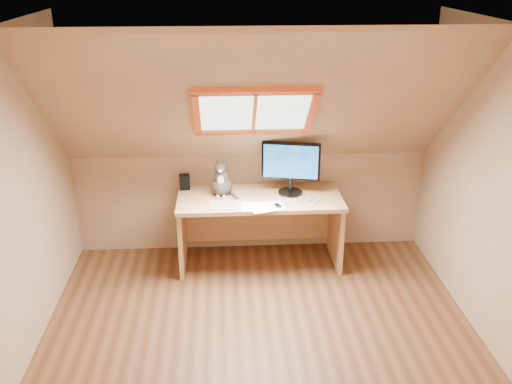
{
  "coord_description": "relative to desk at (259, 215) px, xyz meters",
  "views": [
    {
      "loc": [
        -0.27,
        -3.59,
        2.8
      ],
      "look_at": [
        0.01,
        1.0,
        0.92
      ],
      "focal_mm": 40.0,
      "sensor_mm": 36.0,
      "label": 1
    }
  ],
  "objects": [
    {
      "name": "cables",
      "position": [
        0.35,
        -0.19,
        0.22
      ],
      "size": [
        0.51,
        0.26,
        0.01
      ],
      "color": "silver",
      "rests_on": "desk"
    },
    {
      "name": "mouse",
      "position": [
        0.15,
        -0.31,
        0.23
      ],
      "size": [
        0.09,
        0.11,
        0.03
      ],
      "primitive_type": "ellipsoid",
      "rotation": [
        0.0,
        0.0,
        0.41
      ],
      "color": "black",
      "rests_on": "desk"
    },
    {
      "name": "cat",
      "position": [
        -0.36,
        0.01,
        0.35
      ],
      "size": [
        0.22,
        0.26,
        0.37
      ],
      "color": "#433D3B",
      "rests_on": "desk"
    },
    {
      "name": "room_shell",
      "position": [
        -0.07,
        -1.54,
        0.94
      ],
      "size": [
        3.52,
        3.52,
        2.41
      ],
      "color": "tan",
      "rests_on": "ground"
    },
    {
      "name": "ground",
      "position": [
        -0.07,
        -1.45,
        -0.49
      ],
      "size": [
        3.5,
        3.5,
        0.0
      ],
      "primitive_type": "plane",
      "color": "brown",
      "rests_on": "ground"
    },
    {
      "name": "graphics_tablet",
      "position": [
        -0.32,
        -0.26,
        0.23
      ],
      "size": [
        0.29,
        0.21,
        0.01
      ],
      "primitive_type": "cube",
      "rotation": [
        0.0,
        0.0,
        -0.02
      ],
      "color": "#B2B2B7",
      "rests_on": "desk"
    },
    {
      "name": "monitor",
      "position": [
        0.3,
        -0.0,
        0.51
      ],
      "size": [
        0.55,
        0.23,
        0.51
      ],
      "color": "black",
      "rests_on": "desk"
    },
    {
      "name": "papers",
      "position": [
        -0.02,
        -0.33,
        0.22
      ],
      "size": [
        0.35,
        0.3,
        0.01
      ],
      "color": "white",
      "rests_on": "desk"
    },
    {
      "name": "desk_speaker",
      "position": [
        -0.72,
        0.18,
        0.29
      ],
      "size": [
        0.11,
        0.11,
        0.14
      ],
      "primitive_type": "cube",
      "rotation": [
        0.0,
        0.0,
        0.11
      ],
      "color": "black",
      "rests_on": "desk"
    },
    {
      "name": "desk",
      "position": [
        0.0,
        0.0,
        0.0
      ],
      "size": [
        1.56,
        0.68,
        0.71
      ],
      "color": "tan",
      "rests_on": "ground"
    }
  ]
}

